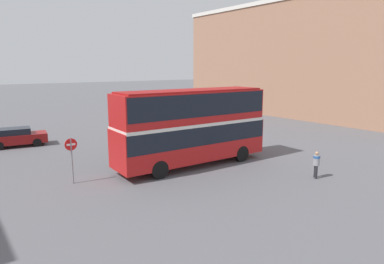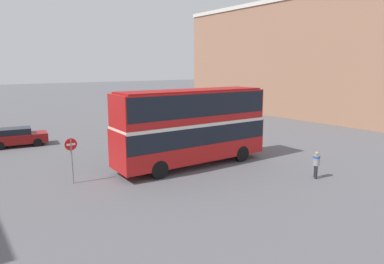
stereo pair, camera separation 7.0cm
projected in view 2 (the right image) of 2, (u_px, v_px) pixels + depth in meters
name	position (u px, v px, depth m)	size (l,w,h in m)	color
ground_plane	(166.00, 165.00, 22.01)	(240.00, 240.00, 0.00)	#5B5B60
building_row_right	(305.00, 59.00, 45.48)	(11.63, 34.60, 14.46)	#9E7056
double_decker_bus	(192.00, 123.00, 21.51)	(10.22, 2.84, 4.85)	red
pedestrian_foreground	(316.00, 162.00, 19.31)	(0.54, 0.54, 1.56)	#232328
parked_car_kerb_near	(18.00, 137.00, 27.17)	(4.48, 2.43, 1.48)	maroon
no_entry_sign	(71.00, 153.00, 18.32)	(0.66, 0.08, 2.50)	gray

